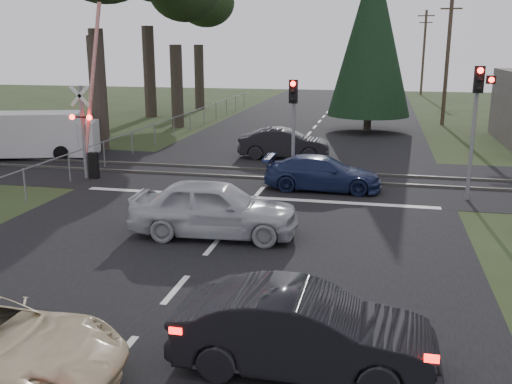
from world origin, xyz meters
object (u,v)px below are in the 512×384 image
(white_van, at_px, (40,135))
(utility_pole_mid, at_px, (448,55))
(traffic_signal_center, at_px, (293,113))
(utility_pole_far, at_px, (424,51))
(dark_hatchback, at_px, (304,332))
(silver_car, at_px, (215,208))
(blue_sedan, at_px, (323,173))
(dark_car_far, at_px, (284,144))
(traffic_signal_right, at_px, (478,107))
(crossing_signal, at_px, (88,129))

(white_van, bearing_deg, utility_pole_mid, 20.89)
(traffic_signal_center, relative_size, utility_pole_far, 0.46)
(traffic_signal_center, relative_size, dark_hatchback, 0.93)
(dark_hatchback, bearing_deg, white_van, 43.49)
(traffic_signal_center, bearing_deg, white_van, 167.64)
(utility_pole_mid, xyz_separation_m, silver_car, (-8.70, -26.15, -3.90))
(white_van, bearing_deg, utility_pole_far, 45.79)
(blue_sedan, bearing_deg, dark_car_far, 22.61)
(traffic_signal_center, distance_m, white_van, 13.39)
(dark_hatchback, bearing_deg, traffic_signal_right, -19.24)
(traffic_signal_center, xyz_separation_m, dark_car_far, (-1.20, 5.13, -2.08))
(utility_pole_mid, relative_size, utility_pole_far, 1.00)
(dark_hatchback, bearing_deg, silver_car, 28.26)
(utility_pole_mid, height_order, dark_hatchback, utility_pole_mid)
(traffic_signal_right, bearing_deg, crossing_signal, 178.79)
(utility_pole_mid, distance_m, utility_pole_far, 25.00)
(blue_sedan, bearing_deg, silver_car, 157.57)
(crossing_signal, bearing_deg, blue_sedan, 0.97)
(silver_car, distance_m, white_van, 15.24)
(utility_pole_far, xyz_separation_m, white_van, (-20.47, -41.48, -3.61))
(crossing_signal, bearing_deg, dark_hatchback, -49.72)
(silver_car, height_order, blue_sedan, silver_car)
(silver_car, bearing_deg, blue_sedan, -25.81)
(traffic_signal_right, relative_size, silver_car, 0.97)
(crossing_signal, relative_size, dark_hatchback, 1.58)
(dark_car_far, xyz_separation_m, white_van, (-11.77, -2.29, 0.39))
(utility_pole_mid, distance_m, dark_car_far, 17.12)
(utility_pole_mid, relative_size, dark_car_far, 2.06)
(traffic_signal_right, relative_size, traffic_signal_center, 1.15)
(blue_sedan, bearing_deg, utility_pole_far, -8.18)
(traffic_signal_right, bearing_deg, white_van, 168.29)
(silver_car, bearing_deg, dark_hatchback, -155.62)
(dark_hatchback, relative_size, white_van, 0.74)
(traffic_signal_right, distance_m, white_van, 20.06)
(utility_pole_mid, distance_m, blue_sedan, 21.39)
(blue_sedan, height_order, dark_car_far, dark_car_far)
(utility_pole_far, bearing_deg, dark_car_far, -102.52)
(traffic_signal_center, height_order, utility_pole_far, utility_pole_far)
(white_van, bearing_deg, dark_hatchback, -64.64)
(dark_hatchback, bearing_deg, blue_sedan, 4.68)
(utility_pole_mid, bearing_deg, dark_car_far, -121.51)
(crossing_signal, bearing_deg, traffic_signal_center, 6.15)
(blue_sedan, bearing_deg, utility_pole_mid, -17.55)
(dark_hatchback, distance_m, white_van, 22.23)
(utility_pole_mid, xyz_separation_m, dark_hatchback, (-5.23, -32.65, -4.00))
(traffic_signal_right, height_order, dark_hatchback, traffic_signal_right)
(silver_car, xyz_separation_m, white_van, (-11.77, 9.67, 0.29))
(traffic_signal_center, xyz_separation_m, utility_pole_far, (7.50, 44.32, 1.92))
(traffic_signal_right, distance_m, utility_pole_mid, 20.60)
(utility_pole_mid, xyz_separation_m, utility_pole_far, (0.00, 25.00, 0.00))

